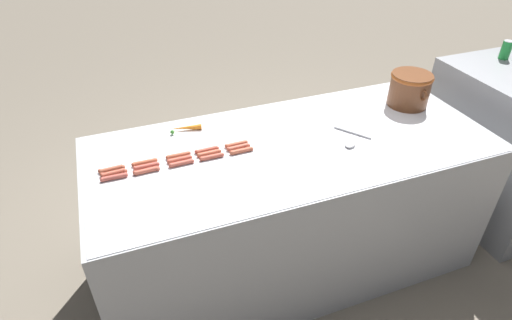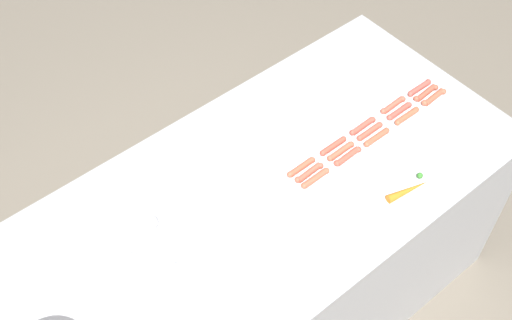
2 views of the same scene
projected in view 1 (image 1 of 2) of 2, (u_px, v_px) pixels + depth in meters
The scene contains 22 objects.
ground_plane at pixel (286, 258), 2.79m from camera, with size 20.00×20.00×0.00m, color #756B5B.
griddle_counter at pixel (289, 207), 2.52m from camera, with size 0.95×2.19×0.91m.
back_cabinet at pixel (511, 146), 2.95m from camera, with size 1.00×0.78×1.04m, color #939599.
hot_dog_0 at pixel (112, 169), 2.05m from camera, with size 0.03×0.13×0.02m.
hot_dog_1 at pixel (145, 162), 2.10m from camera, with size 0.02×0.13×0.02m.
hot_dog_2 at pixel (178, 155), 2.15m from camera, with size 0.02×0.13×0.02m.
hot_dog_3 at pixel (207, 150), 2.19m from camera, with size 0.03×0.13×0.02m.
hot_dog_4 at pixel (236, 144), 2.23m from camera, with size 0.02×0.13×0.02m.
hot_dog_5 at pixel (114, 173), 2.03m from camera, with size 0.03×0.13×0.02m.
hot_dog_6 at pixel (146, 166), 2.07m from camera, with size 0.03×0.13×0.02m.
hot_dog_7 at pixel (180, 159), 2.12m from camera, with size 0.02×0.13×0.02m.
hot_dog_8 at pixel (209, 153), 2.16m from camera, with size 0.03×0.13×0.02m.
hot_dog_9 at pixel (238, 147), 2.21m from camera, with size 0.03×0.13×0.02m.
hot_dog_10 at pixel (114, 177), 2.00m from camera, with size 0.03×0.13×0.02m.
hot_dog_11 at pixel (146, 171), 2.04m from camera, with size 0.03×0.13×0.02m.
hot_dog_12 at pixel (181, 163), 2.09m from camera, with size 0.03×0.13×0.02m.
hot_dog_13 at pixel (212, 157), 2.14m from camera, with size 0.02×0.13×0.02m.
hot_dog_14 at pixel (242, 151), 2.18m from camera, with size 0.03×0.13×0.02m.
bean_pot at pixel (410, 88), 2.56m from camera, with size 0.31×0.25×0.20m.
serving_spoon at pixel (351, 141), 2.27m from camera, with size 0.24×0.19×0.02m.
carrot at pixel (186, 128), 2.36m from camera, with size 0.07×0.18×0.03m.
soda_can at pixel (506, 50), 2.87m from camera, with size 0.07×0.07×0.12m.
Camera 1 is at (1.70, -0.85, 2.15)m, focal length 29.56 mm.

